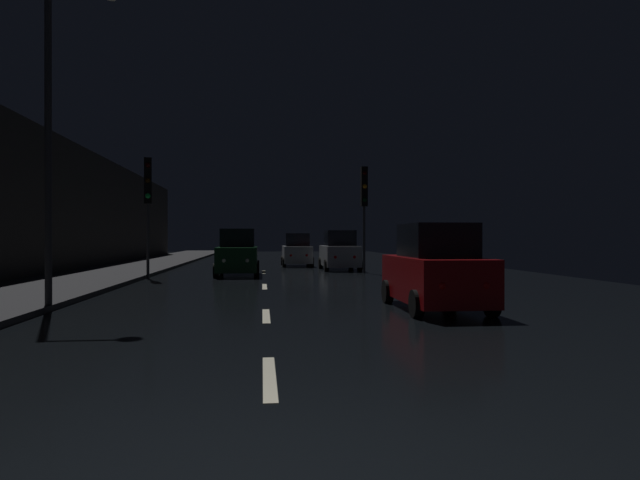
% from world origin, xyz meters
% --- Properties ---
extents(ground, '(26.59, 84.00, 0.02)m').
position_xyz_m(ground, '(0.00, 24.50, -0.01)').
color(ground, black).
extents(sidewalk_left, '(4.40, 84.00, 0.15)m').
position_xyz_m(sidewalk_left, '(-7.09, 24.50, 0.07)').
color(sidewalk_left, '#28282B').
rests_on(sidewalk_left, ground).
extents(building_facade_left, '(0.80, 63.00, 6.42)m').
position_xyz_m(building_facade_left, '(-9.69, 21.00, 3.21)').
color(building_facade_left, '#2D2B28').
rests_on(building_facade_left, ground).
extents(lane_centerline, '(0.16, 23.35, 0.01)m').
position_xyz_m(lane_centerline, '(0.00, 15.02, 0.01)').
color(lane_centerline, beige).
rests_on(lane_centerline, ground).
extents(traffic_light_far_right, '(0.31, 0.46, 5.11)m').
position_xyz_m(traffic_light_far_right, '(4.79, 22.76, 3.73)').
color(traffic_light_far_right, '#38383A').
rests_on(traffic_light_far_right, ground).
extents(traffic_light_far_left, '(0.36, 0.48, 5.01)m').
position_xyz_m(traffic_light_far_left, '(-4.79, 20.03, 3.65)').
color(traffic_light_far_left, '#38383A').
rests_on(traffic_light_far_left, ground).
extents(streetlamp_overhead, '(1.70, 0.44, 7.66)m').
position_xyz_m(streetlamp_overhead, '(-4.55, 9.70, 5.03)').
color(streetlamp_overhead, '#2D2D30').
rests_on(streetlamp_overhead, ground).
extents(car_approaching_headlights, '(1.93, 4.17, 2.10)m').
position_xyz_m(car_approaching_headlights, '(-1.18, 21.75, 0.96)').
color(car_approaching_headlights, '#0F3819').
rests_on(car_approaching_headlights, ground).
extents(car_distant_taillights, '(1.81, 3.91, 1.97)m').
position_xyz_m(car_distant_taillights, '(2.00, 29.98, 0.90)').
color(car_distant_taillights, '#A5A8AD').
rests_on(car_distant_taillights, ground).
extents(car_parked_right_near, '(1.86, 4.03, 2.03)m').
position_xyz_m(car_parked_right_near, '(3.99, 9.12, 0.93)').
color(car_parked_right_near, maroon).
rests_on(car_parked_right_near, ground).
extents(car_parked_right_far, '(1.92, 4.15, 2.09)m').
position_xyz_m(car_parked_right_far, '(3.99, 25.67, 0.95)').
color(car_parked_right_far, '#A5A8AD').
rests_on(car_parked_right_far, ground).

